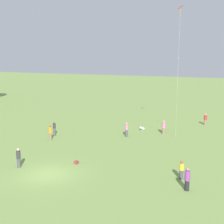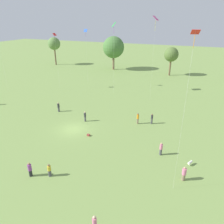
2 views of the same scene
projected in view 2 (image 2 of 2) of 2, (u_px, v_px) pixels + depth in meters
The scene contains 20 objects.
ground_plane at pixel (73, 129), 34.24m from camera, with size 240.00×240.00×0.00m, color #7A994C.
tree_0 at pixel (54, 44), 77.92m from camera, with size 4.38×4.38×9.71m.
tree_1 at pixel (113, 47), 70.61m from camera, with size 6.90×6.90×10.68m.
tree_2 at pixel (171, 55), 63.61m from camera, with size 4.14×4.14×8.27m.
person_1 at pixel (184, 174), 23.27m from camera, with size 0.47×0.47×1.72m.
person_2 at pixel (95, 224), 17.53m from camera, with size 0.50×0.50×1.78m.
person_3 at pixel (85, 116), 36.57m from camera, with size 0.51×0.51×1.77m.
person_4 at pixel (49, 170), 23.90m from camera, with size 0.56×0.56×1.56m.
person_5 at pixel (138, 118), 35.69m from camera, with size 0.44×0.44×1.89m.
person_7 at pixel (59, 107), 40.40m from camera, with size 0.56×0.56×1.78m.
person_8 at pixel (152, 119), 35.73m from camera, with size 0.50×0.50×1.77m.
person_9 at pixel (30, 170), 23.86m from camera, with size 0.57×0.57×1.75m.
person_10 at pixel (161, 149), 27.57m from camera, with size 0.46×0.46×1.78m.
kite_0 at pixel (86, 34), 49.23m from camera, with size 0.78×0.48×13.75m.
kite_1 at pixel (114, 27), 45.22m from camera, with size 1.29×1.50×15.29m.
kite_2 at pixel (156, 21), 40.27m from camera, with size 1.08×1.34×16.44m.
kite_3 at pixel (55, 38), 50.02m from camera, with size 0.70×0.86×12.85m.
kite_5 at pixel (193, 50), 16.92m from camera, with size 0.76×0.69×15.34m.
dog_1 at pixel (190, 162), 25.87m from camera, with size 0.55×0.74×0.52m.
picnic_bag_0 at pixel (88, 135), 32.32m from camera, with size 0.43×0.34×0.27m.
Camera 2 is at (17.19, -25.69, 16.17)m, focal length 35.00 mm.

